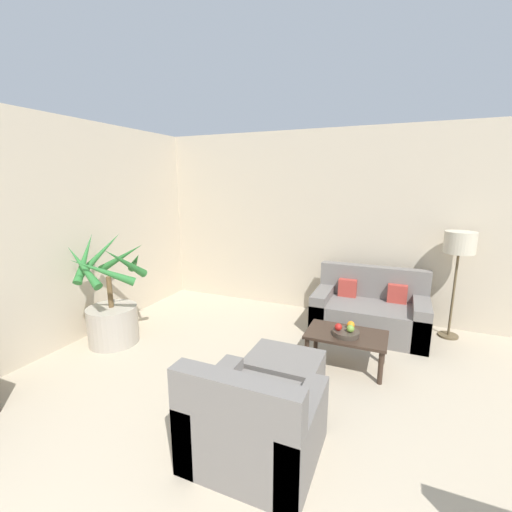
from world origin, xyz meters
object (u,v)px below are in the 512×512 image
Objects in this scene: apple_red at (338,327)px; orange_fruit at (351,325)px; potted_palm at (112,311)px; apple_green at (350,329)px; floor_lamp at (459,248)px; sofa_loveseat at (369,312)px; armchair at (254,425)px; coffee_table at (346,338)px; ottoman at (284,374)px; fruit_bowl at (346,333)px.

orange_fruit is (0.11, 0.11, 0.00)m from apple_red.
potted_palm reaches higher than apple_green.
sofa_loveseat is at bearing -165.20° from floor_lamp.
potted_palm is 1.55× the size of armchair.
floor_lamp is 17.34× the size of apple_green.
apple_green is 0.10m from orange_fruit.
orange_fruit reaches higher than apple_green.
ottoman is at bearing -123.22° from coffee_table.
sofa_loveseat reaches higher than apple_green.
apple_green is at bearing 10.15° from potted_palm.
apple_red is 0.15m from orange_fruit.
floor_lamp reaches higher than armchair.
potted_palm is 2.69m from apple_red.
fruit_bowl is at bearing 54.72° from ottoman.
armchair is (-0.45, -1.48, -0.20)m from apple_green.
ottoman is at bearing -109.60° from sofa_loveseat.
apple_green is (-0.10, -1.07, 0.19)m from sofa_loveseat.
floor_lamp is at bearing 48.75° from orange_fruit.
ottoman is at bearing -125.28° from fruit_bowl.
potted_palm is at bearing -151.33° from sofa_loveseat.
coffee_table is (-0.15, -1.01, 0.04)m from sofa_loveseat.
ottoman is at bearing -3.50° from potted_palm.
sofa_loveseat is 17.61× the size of orange_fruit.
fruit_bowl is at bearing 158.69° from apple_green.
sofa_loveseat is at bearing 77.76° from armchair.
coffee_table is 1.23× the size of ottoman.
apple_green is at bearing -128.80° from floor_lamp.
orange_fruit is 0.09× the size of armchair.
floor_lamp is at bearing 25.43° from potted_palm.
apple_red is (-1.19, -1.34, -0.70)m from floor_lamp.
sofa_loveseat is 1.03× the size of floor_lamp.
coffee_table is at bearing 56.78° from ottoman.
ottoman is at bearing 93.71° from armchair.
floor_lamp reaches higher than coffee_table.
sofa_loveseat is 1.07m from fruit_bowl.
ottoman is at bearing -124.09° from orange_fruit.
floor_lamp is at bearing 49.66° from fruit_bowl.
potted_palm reaches higher than armchair.
sofa_loveseat is at bearing 81.63° from coffee_table.
coffee_table is 3.02× the size of fruit_bowl.
floor_lamp is 17.02× the size of orange_fruit.
floor_lamp is at bearing 48.52° from coffee_table.
floor_lamp is 1.55× the size of armchair.
fruit_bowl reaches higher than coffee_table.
apple_red is at bearing -101.73° from sofa_loveseat.
coffee_table is at bearing 91.16° from fruit_bowl.
potted_palm is 2.02× the size of ottoman.
potted_palm is 2.79m from coffee_table.
ottoman is (-0.51, -0.64, -0.29)m from apple_green.
ottoman is (-1.58, -1.97, -0.99)m from floor_lamp.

